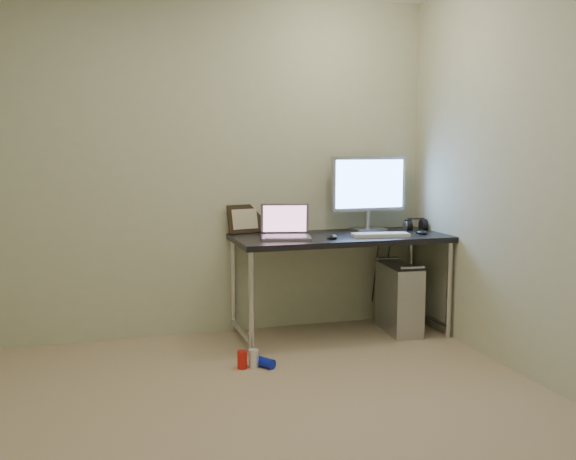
{
  "coord_description": "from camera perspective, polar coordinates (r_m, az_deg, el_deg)",
  "views": [
    {
      "loc": [
        -0.71,
        -2.94,
        1.38
      ],
      "look_at": [
        0.47,
        1.06,
        0.85
      ],
      "focal_mm": 40.0,
      "sensor_mm": 36.0,
      "label": 1
    }
  ],
  "objects": [
    {
      "name": "floor",
      "position": [
        3.32,
        -2.76,
        -17.32
      ],
      "size": [
        3.5,
        3.5,
        0.0
      ],
      "primitive_type": "plane",
      "color": "tan",
      "rests_on": "ground"
    },
    {
      "name": "wall_back",
      "position": [
        4.74,
        -7.9,
        5.62
      ],
      "size": [
        3.5,
        0.02,
        2.5
      ],
      "primitive_type": "cube",
      "color": "beige",
      "rests_on": "ground"
    },
    {
      "name": "wall_right",
      "position": [
        3.83,
        23.54,
        4.69
      ],
      "size": [
        0.02,
        3.5,
        2.5
      ],
      "primitive_type": "cube",
      "color": "beige",
      "rests_on": "ground"
    },
    {
      "name": "desk",
      "position": [
        4.71,
        4.63,
        -1.44
      ],
      "size": [
        1.56,
        0.68,
        0.75
      ],
      "color": "black",
      "rests_on": "ground"
    },
    {
      "name": "tower_computer",
      "position": [
        4.95,
        9.84,
        -6.01
      ],
      "size": [
        0.25,
        0.5,
        0.54
      ],
      "rotation": [
        0.0,
        0.0,
        -0.09
      ],
      "color": "#B8B7BC",
      "rests_on": "ground"
    },
    {
      "name": "cable_a",
      "position": [
        5.18,
        7.78,
        -3.7
      ],
      "size": [
        0.01,
        0.16,
        0.69
      ],
      "primitive_type": "cylinder",
      "rotation": [
        0.21,
        0.0,
        0.0
      ],
      "color": "black",
      "rests_on": "ground"
    },
    {
      "name": "cable_b",
      "position": [
        5.21,
        8.77,
        -3.9
      ],
      "size": [
        0.02,
        0.11,
        0.71
      ],
      "primitive_type": "cylinder",
      "rotation": [
        0.14,
        0.0,
        0.09
      ],
      "color": "black",
      "rests_on": "ground"
    },
    {
      "name": "can_red",
      "position": [
        4.14,
        -4.09,
        -11.42
      ],
      "size": [
        0.07,
        0.07,
        0.11
      ],
      "primitive_type": "cylinder",
      "rotation": [
        0.0,
        0.0,
        0.05
      ],
      "color": "red",
      "rests_on": "ground"
    },
    {
      "name": "can_white",
      "position": [
        4.15,
        -3.07,
        -11.33
      ],
      "size": [
        0.08,
        0.08,
        0.12
      ],
      "primitive_type": "cylinder",
      "rotation": [
        0.0,
        0.0,
        -0.36
      ],
      "color": "white",
      "rests_on": "ground"
    },
    {
      "name": "can_blue",
      "position": [
        4.15,
        -1.98,
        -11.71
      ],
      "size": [
        0.12,
        0.13,
        0.06
      ],
      "primitive_type": "cylinder",
      "rotation": [
        1.57,
        0.0,
        0.61
      ],
      "color": "#0E1EC4",
      "rests_on": "ground"
    },
    {
      "name": "laptop",
      "position": [
        4.55,
        -0.23,
        -0.0
      ],
      "size": [
        0.4,
        0.35,
        0.24
      ],
      "rotation": [
        0.0,
        0.0,
        -0.23
      ],
      "color": "#A1A1A7",
      "rests_on": "desk"
    },
    {
      "name": "monitor",
      "position": [
        4.98,
        7.19,
        3.8
      ],
      "size": [
        0.61,
        0.18,
        0.57
      ],
      "rotation": [
        0.0,
        0.0,
        0.03
      ],
      "color": "#A1A1A7",
      "rests_on": "desk"
    },
    {
      "name": "keyboard",
      "position": [
        4.66,
        8.23,
        -0.44
      ],
      "size": [
        0.43,
        0.19,
        0.02
      ],
      "primitive_type": "cube",
      "rotation": [
        0.0,
        0.0,
        -0.14
      ],
      "color": "silver",
      "rests_on": "desk"
    },
    {
      "name": "mouse_right",
      "position": [
        4.85,
        11.8,
        -0.15
      ],
      "size": [
        0.08,
        0.11,
        0.04
      ],
      "primitive_type": "ellipsoid",
      "rotation": [
        0.0,
        0.0,
        0.18
      ],
      "color": "black",
      "rests_on": "desk"
    },
    {
      "name": "mouse_left",
      "position": [
        4.52,
        3.96,
        -0.54
      ],
      "size": [
        0.08,
        0.12,
        0.04
      ],
      "primitive_type": "ellipsoid",
      "rotation": [
        0.0,
        0.0,
        -0.12
      ],
      "color": "black",
      "rests_on": "desk"
    },
    {
      "name": "headphones",
      "position": [
        5.1,
        11.28,
        0.37
      ],
      "size": [
        0.18,
        0.11,
        0.12
      ],
      "rotation": [
        0.0,
        0.0,
        -0.11
      ],
      "color": "black",
      "rests_on": "desk"
    },
    {
      "name": "picture_frame",
      "position": [
        4.81,
        -3.89,
        0.99
      ],
      "size": [
        0.28,
        0.14,
        0.22
      ],
      "primitive_type": "cube",
      "rotation": [
        -0.21,
        0.0,
        0.23
      ],
      "color": "black",
      "rests_on": "desk"
    },
    {
      "name": "webcam",
      "position": [
        4.82,
        -1.06,
        0.91
      ],
      "size": [
        0.04,
        0.03,
        0.13
      ],
      "rotation": [
        0.0,
        0.0,
        0.02
      ],
      "color": "silver",
      "rests_on": "desk"
    }
  ]
}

